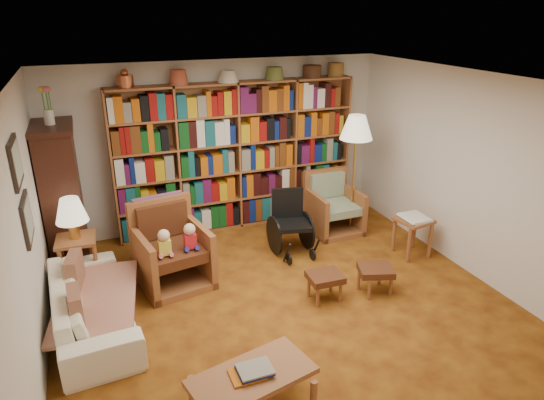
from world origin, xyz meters
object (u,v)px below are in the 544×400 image
footstool_b (376,272)px  wheelchair (291,224)px  side_table_lamp (77,249)px  sofa (92,304)px  footstool_a (325,279)px  coffee_table (252,379)px  side_table_papers (413,225)px  armchair_sage (331,208)px  floor_lamp (356,132)px  armchair_leather (171,249)px

footstool_b → wheelchair: bearing=110.9°
side_table_lamp → sofa: bearing=-84.1°
footstool_a → coffee_table: bearing=-135.8°
side_table_papers → footstool_b: bearing=-147.1°
sofa → side_table_papers: side_table_papers is taller
armchair_sage → floor_lamp: bearing=-32.7°
side_table_papers → coffee_table: 3.49m
armchair_sage → side_table_papers: (0.63, -1.16, 0.10)m
floor_lamp → footstool_b: bearing=-110.4°
floor_lamp → footstool_a: (-1.23, -1.55, -1.26)m
wheelchair → footstool_b: 1.44m
wheelchair → side_table_papers: bearing=-25.2°
footstool_a → wheelchair: bearing=84.9°
armchair_leather → armchair_sage: 2.61m
side_table_lamp → armchair_sage: armchair_sage is taller
armchair_sage → wheelchair: size_ratio=1.00×
floor_lamp → footstool_b: size_ratio=3.71×
side_table_lamp → side_table_papers: side_table_lamp is taller
side_table_papers → footstool_a: size_ratio=1.42×
footstool_a → armchair_sage: bearing=60.1°
sofa → footstool_a: sofa is taller
footstool_a → footstool_b: (0.63, -0.08, 0.00)m
side_table_lamp → coffee_table: size_ratio=0.57×
sofa → floor_lamp: size_ratio=1.07×
sofa → floor_lamp: (3.76, 1.13, 1.25)m
armchair_leather → wheelchair: 1.68m
wheelchair → sofa: bearing=-162.3°
armchair_leather → floor_lamp: floor_lamp is taller
wheelchair → footstool_a: (-0.11, -1.26, -0.14)m
footstool_a → coffee_table: size_ratio=0.36×
side_table_papers → floor_lamp: bearing=110.6°
side_table_papers → coffee_table: side_table_papers is taller
sofa → armchair_leather: armchair_leather is taller
side_table_lamp → footstool_b: size_ratio=1.30×
sofa → wheelchair: (2.64, 0.84, 0.13)m
armchair_leather → coffee_table: bearing=-84.9°
side_table_papers → footstool_a: bearing=-161.0°
side_table_papers → coffee_table: bearing=-147.8°
armchair_sage → armchair_leather: bearing=-166.5°
floor_lamp → side_table_lamp: bearing=-177.6°
armchair_sage → coffee_table: 3.81m
floor_lamp → footstool_a: size_ratio=4.41×
side_table_papers → coffee_table: (-2.95, -1.86, -0.09)m
footstool_a → footstool_b: footstool_b is taller
side_table_lamp → floor_lamp: floor_lamp is taller
armchair_leather → wheelchair: armchair_leather is taller
armchair_leather → footstool_b: size_ratio=2.15×
sofa → armchair_sage: 3.74m
footstool_a → footstool_b: size_ratio=0.84×
armchair_sage → footstool_b: bearing=-101.3°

